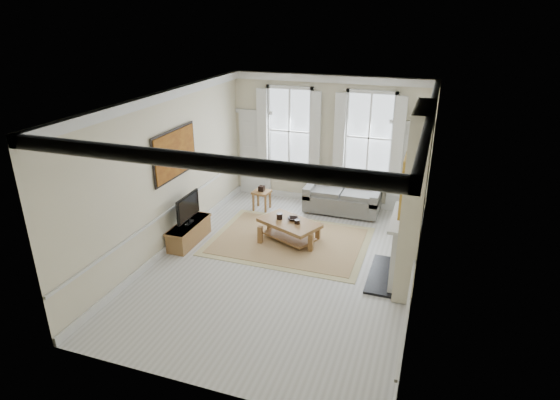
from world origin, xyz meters
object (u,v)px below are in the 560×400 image
at_px(sofa, 343,198).
at_px(side_table, 262,195).
at_px(tv_stand, 189,233).
at_px(coffee_table, 289,225).

height_order(sofa, side_table, sofa).
height_order(side_table, tv_stand, side_table).
bearing_deg(side_table, tv_stand, -110.60).
relative_size(side_table, tv_stand, 0.39).
bearing_deg(sofa, side_table, -164.45).
relative_size(coffee_table, tv_stand, 1.18).
bearing_deg(tv_stand, coffee_table, 19.95).
bearing_deg(sofa, coffee_table, -110.36).
height_order(sofa, coffee_table, sofa).
distance_m(sofa, tv_stand, 4.07).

